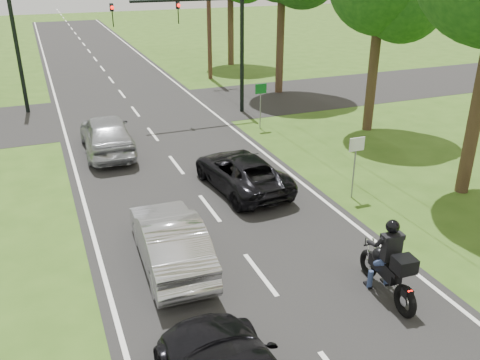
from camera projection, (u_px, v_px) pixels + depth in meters
name	position (u px, v px, depth m)	size (l,w,h in m)	color
ground	(260.00, 274.00, 12.93)	(140.00, 140.00, 0.00)	#315116
road	(164.00, 148.00, 21.41)	(8.00, 100.00, 0.01)	black
cross_road	(135.00, 112.00, 26.51)	(60.00, 7.00, 0.01)	black
motorcycle_rider	(390.00, 267.00, 11.82)	(0.69, 2.34, 2.01)	black
dark_suv	(241.00, 172.00, 17.49)	(2.06, 4.46, 1.24)	black
silver_sedan	(170.00, 240.00, 13.08)	(1.51, 4.32, 1.42)	#A6A6AB
silver_suv	(107.00, 134.00, 20.66)	(1.90, 4.73, 1.61)	#A2A4AA
traffic_signal	(206.00, 32.00, 24.28)	(6.38, 0.44, 6.00)	black
signal_pole_far	(18.00, 54.00, 25.21)	(0.20, 0.20, 6.00)	black
sign_white	(356.00, 153.00, 16.42)	(0.55, 0.07, 2.12)	slate
sign_green	(261.00, 95.00, 23.28)	(0.55, 0.07, 2.12)	slate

